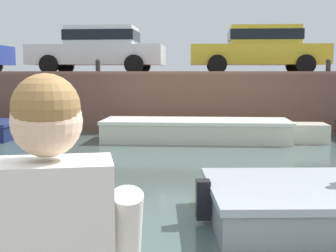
# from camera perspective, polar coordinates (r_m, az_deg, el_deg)

# --- Properties ---
(ground_plane) EXTENTS (400.00, 400.00, 0.00)m
(ground_plane) POSITION_cam_1_polar(r_m,az_deg,el_deg) (7.93, 2.85, -6.24)
(ground_plane) COLOR #4C605B
(far_quay_wall) EXTENTS (60.00, 6.00, 1.73)m
(far_quay_wall) POSITION_cam_1_polar(r_m,az_deg,el_deg) (16.77, 2.52, 3.40)
(far_quay_wall) COLOR brown
(far_quay_wall) RESTS_ON ground
(far_wall_coping) EXTENTS (60.00, 0.24, 0.08)m
(far_wall_coping) POSITION_cam_1_polar(r_m,az_deg,el_deg) (13.87, 2.60, 6.52)
(far_wall_coping) COLOR #925F4C
(far_wall_coping) RESTS_ON far_quay_wall
(boat_moored_central_cream) EXTENTS (5.75, 1.84, 0.56)m
(boat_moored_central_cream) POSITION_cam_1_polar(r_m,az_deg,el_deg) (12.11, 4.55, -0.54)
(boat_moored_central_cream) COLOR silver
(boat_moored_central_cream) RESTS_ON ground
(car_left_inner_white) EXTENTS (4.48, 2.10, 1.54)m
(car_left_inner_white) POSITION_cam_1_polar(r_m,az_deg,el_deg) (15.86, -8.37, 9.36)
(car_left_inner_white) COLOR white
(car_left_inner_white) RESTS_ON far_quay_wall
(car_centre_yellow) EXTENTS (4.43, 1.98, 1.54)m
(car_centre_yellow) POSITION_cam_1_polar(r_m,az_deg,el_deg) (15.78, 11.19, 9.31)
(car_centre_yellow) COLOR yellow
(car_centre_yellow) RESTS_ON far_quay_wall
(mooring_bollard_mid) EXTENTS (0.15, 0.15, 0.45)m
(mooring_bollard_mid) POSITION_cam_1_polar(r_m,az_deg,el_deg) (14.25, -8.54, 7.25)
(mooring_bollard_mid) COLOR #2D2B28
(mooring_bollard_mid) RESTS_ON far_quay_wall
(mooring_bollard_east) EXTENTS (0.15, 0.15, 0.45)m
(mooring_bollard_east) POSITION_cam_1_polar(r_m,az_deg,el_deg) (14.61, 18.96, 6.95)
(mooring_bollard_east) COLOR #2D2B28
(mooring_bollard_east) RESTS_ON far_quay_wall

